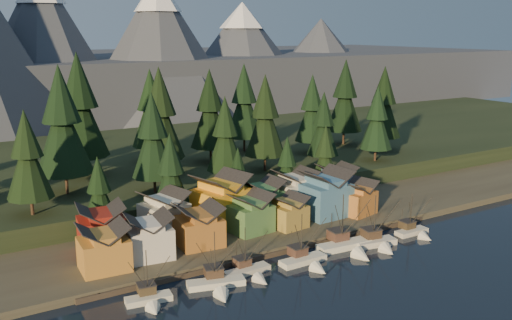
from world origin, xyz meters
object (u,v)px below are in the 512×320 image
boat_3 (307,255)px  house_front_1 (149,235)px  boat_6 (415,227)px  house_back_1 (164,212)px  boat_4 (348,240)px  house_front_0 (104,246)px  house_back_0 (101,227)px  boat_2 (250,266)px  boat_0 (149,293)px  boat_5 (378,236)px  boat_1 (217,278)px

boat_3 → house_front_1: (-25.49, 15.80, 4.01)m
boat_3 → boat_6: bearing=-0.0°
house_back_1 → boat_4: bearing=-51.6°
house_front_0 → house_back_0: house_back_0 is taller
boat_2 → house_front_0: bearing=147.6°
boat_0 → boat_3: (31.38, -0.54, 0.03)m
house_front_0 → house_back_1: 19.56m
boat_6 → house_back_1: bearing=152.6°
boat_2 → house_front_1: size_ratio=1.12×
boat_4 → boat_5: size_ratio=1.12×
boat_1 → boat_6: (49.01, 0.91, 0.01)m
boat_5 → house_back_1: (-36.36, 25.83, 4.09)m
boat_0 → boat_5: (49.45, -0.76, 0.42)m
boat_0 → house_back_1: house_back_1 is taller
boat_3 → boat_4: bearing=5.9°
boat_4 → boat_5: boat_4 is taller
boat_3 → boat_5: size_ratio=0.91×
boat_2 → boat_4: size_ratio=0.77×
boat_1 → house_front_0: bearing=150.5°
boat_3 → house_back_1: 31.78m
boat_1 → boat_3: boat_1 is taller
boat_1 → boat_2: bearing=28.1°
boat_3 → house_back_1: bearing=124.3°
boat_3 → boat_6: boat_3 is taller
boat_2 → house_front_0: (-22.80, 13.09, 4.20)m
boat_0 → house_back_1: 28.63m
boat_1 → house_front_1: house_front_1 is taller
boat_5 → house_front_1: (-43.56, 16.02, 3.61)m
house_back_0 → house_back_1: (13.88, 1.96, 0.04)m
boat_6 → house_back_0: size_ratio=1.04×
boat_5 → house_front_1: 46.56m
boat_1 → house_back_0: 27.52m
boat_1 → house_front_1: (-6.20, 16.05, 4.03)m
boat_0 → house_front_0: size_ratio=1.11×
boat_3 → house_back_1: size_ratio=1.07×
boat_0 → house_back_0: size_ratio=1.03×
boat_6 → house_front_0: 65.80m
boat_0 → boat_1: boat_1 is taller
boat_5 → boat_0: bearing=-171.4°
boat_2 → house_back_1: (-6.63, 24.08, 4.72)m
boat_1 → boat_5: bearing=15.0°
boat_6 → boat_5: bearing=-175.6°
boat_0 → boat_2: boat_0 is taller
house_front_1 → house_back_1: size_ratio=0.90×
house_back_0 → house_front_0: bearing=-96.4°
boat_3 → house_back_0: house_back_0 is taller
house_back_0 → boat_2: bearing=-39.3°
boat_1 → boat_3: (19.30, 0.25, 0.03)m
house_back_1 → house_front_0: bearing=-158.4°
boat_3 → boat_4: (11.45, 1.44, 0.25)m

